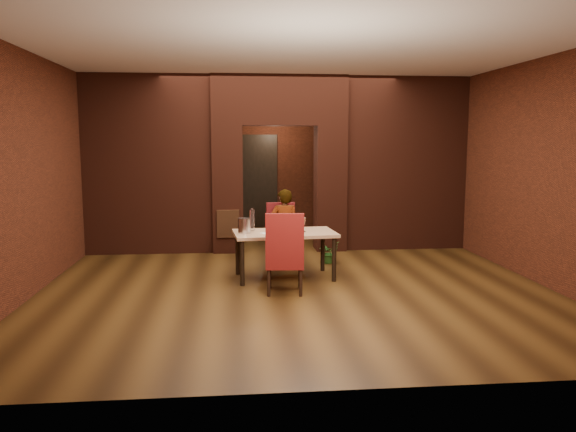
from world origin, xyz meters
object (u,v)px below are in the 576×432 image
(chair_near, at_px, (285,252))
(water_bottle, at_px, (252,219))
(chair_far, at_px, (282,235))
(wine_glass_a, at_px, (274,225))
(person_seated, at_px, (284,229))
(potted_plant, at_px, (329,252))
(wine_glass_c, at_px, (303,225))
(wine_bucket, at_px, (244,226))
(dining_table, at_px, (285,255))
(wine_glass_b, at_px, (289,225))

(chair_near, xyz_separation_m, water_bottle, (-0.40, 0.98, 0.31))
(chair_far, xyz_separation_m, wine_glass_a, (-0.18, -0.70, 0.28))
(chair_near, distance_m, person_seated, 1.49)
(wine_glass_a, relative_size, potted_plant, 0.54)
(chair_near, distance_m, wine_glass_c, 0.89)
(person_seated, height_order, wine_glass_a, person_seated)
(chair_near, xyz_separation_m, wine_glass_c, (0.35, 0.78, 0.25))
(wine_bucket, bearing_deg, person_seated, 48.63)
(dining_table, height_order, chair_far, chair_far)
(dining_table, xyz_separation_m, wine_bucket, (-0.59, -0.06, 0.46))
(wine_bucket, distance_m, potted_plant, 1.85)
(person_seated, bearing_deg, wine_glass_c, 106.37)
(chair_near, height_order, wine_glass_b, chair_near)
(water_bottle, xyz_separation_m, potted_plant, (1.30, 0.77, -0.68))
(dining_table, distance_m, person_seated, 0.74)
(wine_glass_c, relative_size, wine_bucket, 0.94)
(chair_near, distance_m, potted_plant, 2.00)
(wine_glass_c, distance_m, potted_plant, 1.27)
(chair_near, height_order, person_seated, person_seated)
(wine_glass_b, height_order, water_bottle, water_bottle)
(wine_glass_c, bearing_deg, chair_far, 107.43)
(potted_plant, bearing_deg, wine_glass_a, -137.77)
(wine_glass_a, bearing_deg, chair_near, -84.85)
(potted_plant, bearing_deg, chair_near, -117.23)
(dining_table, height_order, wine_glass_b, wine_glass_b)
(wine_glass_a, bearing_deg, person_seated, 71.77)
(wine_glass_a, distance_m, wine_bucket, 0.46)
(dining_table, distance_m, wine_glass_b, 0.45)
(person_seated, bearing_deg, wine_bucket, 47.59)
(water_bottle, bearing_deg, wine_glass_c, -14.58)
(chair_near, bearing_deg, water_bottle, -62.33)
(wine_glass_c, bearing_deg, wine_glass_b, 173.67)
(wine_glass_a, xyz_separation_m, wine_glass_b, (0.21, -0.06, 0.00))
(wine_glass_c, xyz_separation_m, wine_bucket, (-0.87, -0.04, 0.01))
(potted_plant, bearing_deg, wine_glass_c, -119.69)
(potted_plant, bearing_deg, water_bottle, -149.36)
(chair_near, xyz_separation_m, wine_glass_b, (0.13, 0.80, 0.25))
(chair_far, xyz_separation_m, wine_glass_b, (0.03, -0.75, 0.28))
(person_seated, bearing_deg, potted_plant, -162.22)
(dining_table, distance_m, chair_far, 0.78)
(wine_glass_b, bearing_deg, chair_near, -99.39)
(wine_glass_a, relative_size, wine_bucket, 0.89)
(person_seated, relative_size, water_bottle, 3.81)
(dining_table, relative_size, water_bottle, 4.44)
(chair_far, bearing_deg, wine_bucket, -131.77)
(wine_bucket, bearing_deg, water_bottle, 62.24)
(water_bottle, distance_m, potted_plant, 1.66)
(chair_near, bearing_deg, chair_far, -88.55)
(chair_far, distance_m, wine_glass_b, 0.80)
(wine_glass_a, height_order, water_bottle, water_bottle)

